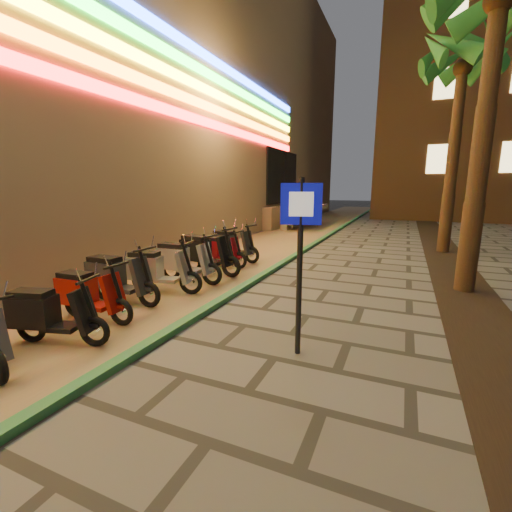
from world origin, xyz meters
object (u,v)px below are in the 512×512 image
at_px(scooter_7, 87,294).
at_px(scooter_8, 116,277).
at_px(scooter_13, 231,244).
at_px(scooter_10, 182,260).
at_px(scooter_12, 218,250).
at_px(scooter_11, 204,253).
at_px(scooter_6, 48,314).
at_px(scooter_9, 156,270).
at_px(pedestrian_sign, 300,243).

xyz_separation_m(scooter_7, scooter_8, (-0.25, 0.88, 0.05)).
distance_m(scooter_8, scooter_13, 4.40).
distance_m(scooter_10, scooter_12, 1.81).
bearing_deg(scooter_13, scooter_11, -76.04).
xyz_separation_m(scooter_11, scooter_13, (-0.11, 1.71, -0.04)).
distance_m(scooter_6, scooter_12, 5.36).
height_order(scooter_8, scooter_11, scooter_11).
xyz_separation_m(scooter_9, scooter_13, (-0.08, 3.57, 0.01)).
bearing_deg(scooter_12, scooter_6, -81.59).
relative_size(scooter_6, scooter_12, 0.96).
distance_m(scooter_7, scooter_12, 4.47).
bearing_deg(pedestrian_sign, scooter_12, 114.76).
bearing_deg(scooter_8, scooter_7, -75.08).
bearing_deg(scooter_7, scooter_13, 88.17).
distance_m(scooter_6, scooter_8, 1.84).
height_order(pedestrian_sign, scooter_8, pedestrian_sign).
xyz_separation_m(scooter_6, scooter_10, (-0.21, 3.54, 0.07)).
height_order(scooter_9, scooter_11, scooter_11).
relative_size(scooter_8, scooter_10, 0.98).
distance_m(pedestrian_sign, scooter_11, 4.96).
xyz_separation_m(scooter_6, scooter_13, (-0.29, 6.17, 0.06)).
xyz_separation_m(pedestrian_sign, scooter_6, (-3.37, -1.14, -1.07)).
xyz_separation_m(pedestrian_sign, scooter_7, (-3.64, -0.26, -1.06)).
height_order(scooter_6, scooter_11, scooter_11).
distance_m(pedestrian_sign, scooter_6, 3.72).
bearing_deg(scooter_13, scooter_9, -78.43).
bearing_deg(scooter_12, scooter_7, -84.35).
height_order(scooter_7, scooter_12, scooter_12).
xyz_separation_m(pedestrian_sign, scooter_9, (-3.59, 1.46, -1.03)).
bearing_deg(scooter_10, pedestrian_sign, -34.55).
bearing_deg(scooter_10, scooter_13, 90.88).
distance_m(scooter_8, scooter_12, 3.59).
bearing_deg(scooter_9, scooter_6, -98.34).
relative_size(scooter_6, scooter_7, 0.98).
bearing_deg(scooter_8, scooter_6, -74.66).
bearing_deg(scooter_6, scooter_11, 76.42).
bearing_deg(scooter_13, pedestrian_sign, -43.58).
distance_m(scooter_6, scooter_11, 4.46).
bearing_deg(scooter_13, scooter_6, -76.99).
bearing_deg(scooter_9, scooter_11, 76.03).
height_order(scooter_11, scooter_12, scooter_11).
bearing_deg(scooter_11, pedestrian_sign, -36.07).
relative_size(scooter_9, scooter_13, 0.97).
xyz_separation_m(pedestrian_sign, scooter_12, (-3.65, 4.21, -1.06)).
bearing_deg(scooter_6, scooter_13, 76.78).
xyz_separation_m(scooter_9, scooter_11, (0.03, 1.85, 0.06)).
distance_m(scooter_6, scooter_13, 6.18).
xyz_separation_m(scooter_8, scooter_12, (0.23, 3.58, -0.04)).
height_order(pedestrian_sign, scooter_6, pedestrian_sign).
relative_size(pedestrian_sign, scooter_12, 1.54).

